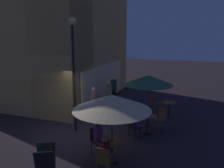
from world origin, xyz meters
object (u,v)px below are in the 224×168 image
Objects in this scene: cafe_table_1 at (112,147)px; patron_standing_5 at (114,92)px; menu_sandwich_board at (45,161)px; cafe_table_0 at (147,120)px; cafe_chair_4 at (104,159)px; patron_seated_0 at (136,121)px; cafe_chair_2 at (133,126)px; patron_standing_4 at (94,104)px; street_lamp_near_corner at (73,54)px; cafe_chair_5 at (155,101)px; patron_seated_2 at (105,152)px; patio_umbrella_1 at (112,103)px; patron_seated_1 at (99,136)px; cafe_table_2 at (169,106)px; patron_standing_3 at (109,97)px; cafe_chair_0 at (161,117)px; patio_umbrella_0 at (149,80)px; cafe_chair_1 at (135,116)px; cafe_chair_3 at (96,138)px.

patron_standing_5 reaches higher than cafe_table_1.
menu_sandwich_board is 1.14× the size of cafe_table_0.
patron_seated_0 is (3.00, -0.19, 0.13)m from cafe_chair_4.
cafe_chair_2 is 0.51× the size of patron_standing_4.
cafe_table_1 is at bearing 65.92° from patron_standing_5.
street_lamp_near_corner is 5.42m from cafe_chair_5.
cafe_table_1 is at bearing -128.61° from street_lamp_near_corner.
patio_umbrella_1 is at bearing -0.00° from patron_seated_2.
cafe_table_0 is 0.63× the size of patron_seated_2.
patio_umbrella_1 is (0.00, 0.00, 1.51)m from cafe_table_1.
patio_umbrella_1 is 1.48× the size of patron_standing_4.
patron_standing_5 is (5.19, 1.33, 0.21)m from patron_seated_1.
patron_standing_4 reaches higher than cafe_table_2.
patron_standing_3 reaches higher than cafe_table_1.
cafe_chair_0 is 1.48m from patron_seated_0.
patron_standing_3 is (1.93, 2.48, 0.26)m from cafe_table_0.
cafe_chair_5 is (2.95, 0.18, -1.71)m from patio_umbrella_0.
cafe_chair_5 is 3.52m from patron_standing_4.
cafe_chair_2 is at bearing -45.86° from cafe_chair_1.
patron_standing_4 is (0.50, 2.70, 0.27)m from cafe_table_0.
cafe_table_0 is at bearing -12.39° from cafe_chair_4.
cafe_chair_1 is at bearing 106.04° from patron_seated_1.
patron_seated_1 is at bearing -72.66° from cafe_chair_5.
patio_umbrella_0 is 3.19m from cafe_chair_3.
menu_sandwich_board is (-3.28, -0.79, -2.86)m from street_lamp_near_corner.
patio_umbrella_0 reaches higher than patron_seated_2.
cafe_table_2 is 6.19m from cafe_chair_4.
patron_standing_4 is (1.30, -0.29, -2.46)m from street_lamp_near_corner.
cafe_chair_3 is at bearing 32.37° from patron_seated_2.
patron_seated_1 is (1.66, -1.02, 0.25)m from menu_sandwich_board.
patron_standing_5 is at bearing 66.21° from patron_seated_0.
patio_umbrella_0 is 1.37× the size of patron_standing_5.
patio_umbrella_1 is (1.37, -1.61, 1.58)m from menu_sandwich_board.
menu_sandwich_board is 0.98× the size of cafe_chair_0.
patio_umbrella_0 is (4.07, -2.20, 1.83)m from menu_sandwich_board.
cafe_chair_1 is 0.70× the size of patron_seated_2.
patron_standing_3 reaches higher than patron_seated_2.
patron_standing_4 reaches higher than patron_seated_2.
patron_standing_4 is at bearing -12.72° from street_lamp_near_corner.
street_lamp_near_corner is at bearing 164.50° from patron_seated_1.
cafe_chair_3 reaches higher than cafe_table_0.
patron_seated_0 is at bearing 92.56° from patron_seated_1.
cafe_table_2 is 0.82× the size of cafe_chair_1.
patron_seated_0 is 0.66× the size of patron_standing_5.
patron_standing_4 is (3.90, 2.15, 0.15)m from patron_seated_2.
patron_seated_1 is (-3.10, 1.65, 0.17)m from cafe_chair_0.
patron_standing_5 is (5.48, 1.92, -1.12)m from patio_umbrella_1.
patron_seated_1 is at bearing -169.97° from cafe_chair_2.
patio_umbrella_0 reaches higher than cafe_chair_4.
cafe_chair_4 is (-1.19, -0.77, -0.03)m from cafe_chair_3.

